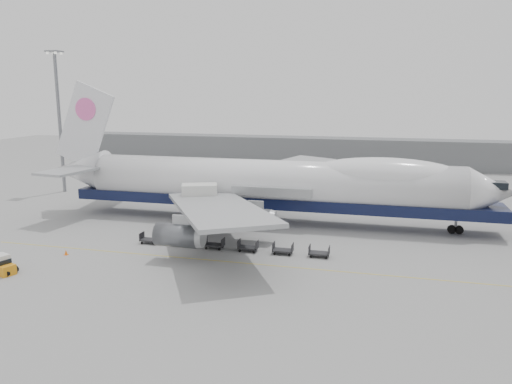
# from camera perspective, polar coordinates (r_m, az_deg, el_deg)

# --- Properties ---
(ground) EXTENTS (260.00, 260.00, 0.00)m
(ground) POSITION_cam_1_polar(r_m,az_deg,el_deg) (60.50, -0.98, -6.19)
(ground) COLOR gray
(ground) RESTS_ON ground
(apron_line) EXTENTS (60.00, 0.15, 0.01)m
(apron_line) POSITION_cam_1_polar(r_m,az_deg,el_deg) (55.03, -2.65, -8.01)
(apron_line) COLOR gold
(apron_line) RESTS_ON ground
(hangar) EXTENTS (110.00, 8.00, 7.00)m
(hangar) POSITION_cam_1_polar(r_m,az_deg,el_deg) (128.98, 2.98, 4.78)
(hangar) COLOR slate
(hangar) RESTS_ON ground
(floodlight_mast) EXTENTS (2.40, 2.40, 25.43)m
(floodlight_mast) POSITION_cam_1_polar(r_m,az_deg,el_deg) (98.18, -21.59, 8.26)
(floodlight_mast) COLOR slate
(floodlight_mast) RESTS_ON ground
(airliner) EXTENTS (67.00, 55.30, 19.98)m
(airliner) POSITION_cam_1_polar(r_m,az_deg,el_deg) (70.33, 2.10, 1.02)
(airliner) COLOR white
(airliner) RESTS_ON ground
(catering_truck) EXTENTS (5.58, 4.64, 6.11)m
(catering_truck) POSITION_cam_1_polar(r_m,az_deg,el_deg) (67.72, -6.43, -1.34)
(catering_truck) COLOR #161B44
(catering_truck) RESTS_ON ground
(baggage_tug) EXTENTS (3.03, 2.27, 1.98)m
(baggage_tug) POSITION_cam_1_polar(r_m,az_deg,el_deg) (57.63, -27.05, -7.47)
(baggage_tug) COLOR orange
(baggage_tug) RESTS_ON ground
(traffic_cone) EXTENTS (0.42, 0.42, 0.62)m
(traffic_cone) POSITION_cam_1_polar(r_m,az_deg,el_deg) (61.19, -20.89, -6.47)
(traffic_cone) COLOR orange
(traffic_cone) RESTS_ON ground
(dolly_0) EXTENTS (2.30, 1.35, 1.30)m
(dolly_0) POSITION_cam_1_polar(r_m,az_deg,el_deg) (62.75, -12.01, -5.29)
(dolly_0) COLOR #2D2D30
(dolly_0) RESTS_ON ground
(dolly_1) EXTENTS (2.30, 1.35, 1.30)m
(dolly_1) POSITION_cam_1_polar(r_m,az_deg,el_deg) (61.06, -8.50, -5.63)
(dolly_1) COLOR #2D2D30
(dolly_1) RESTS_ON ground
(dolly_2) EXTENTS (2.30, 1.35, 1.30)m
(dolly_2) POSITION_cam_1_polar(r_m,az_deg,el_deg) (59.62, -4.79, -5.97)
(dolly_2) COLOR #2D2D30
(dolly_2) RESTS_ON ground
(dolly_3) EXTENTS (2.30, 1.35, 1.30)m
(dolly_3) POSITION_cam_1_polar(r_m,az_deg,el_deg) (58.44, -0.92, -6.29)
(dolly_3) COLOR #2D2D30
(dolly_3) RESTS_ON ground
(dolly_4) EXTENTS (2.30, 1.35, 1.30)m
(dolly_4) POSITION_cam_1_polar(r_m,az_deg,el_deg) (57.53, 3.10, -6.59)
(dolly_4) COLOR #2D2D30
(dolly_4) RESTS_ON ground
(dolly_5) EXTENTS (2.30, 1.35, 1.30)m
(dolly_5) POSITION_cam_1_polar(r_m,az_deg,el_deg) (56.91, 7.23, -6.87)
(dolly_5) COLOR #2D2D30
(dolly_5) RESTS_ON ground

